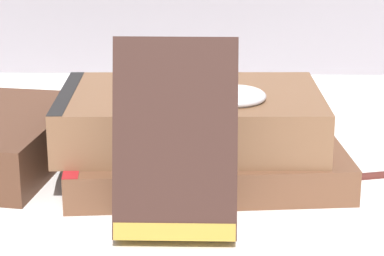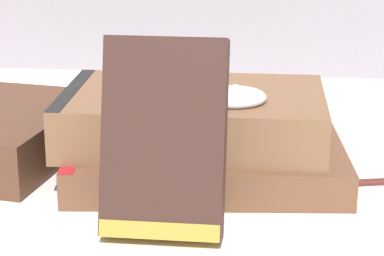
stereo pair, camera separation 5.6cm
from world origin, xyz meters
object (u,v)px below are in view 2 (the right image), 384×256
at_px(book_leaning_front, 166,145).
at_px(pocket_watch, 233,97).
at_px(book_flat_top, 187,117).
at_px(book_flat_bottom, 201,161).

height_order(book_leaning_front, pocket_watch, book_leaning_front).
bearing_deg(book_flat_top, pocket_watch, -28.72).
distance_m(book_flat_top, book_leaning_front, 0.11).
xyz_separation_m(book_flat_bottom, pocket_watch, (0.03, -0.02, 0.06)).
distance_m(book_flat_bottom, pocket_watch, 0.07).
height_order(book_flat_bottom, pocket_watch, pocket_watch).
xyz_separation_m(book_flat_top, book_leaning_front, (-0.00, -0.11, 0.01)).
bearing_deg(book_flat_top, book_leaning_front, -91.91).
distance_m(book_leaning_front, pocket_watch, 0.10).
relative_size(book_flat_top, pocket_watch, 3.84).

